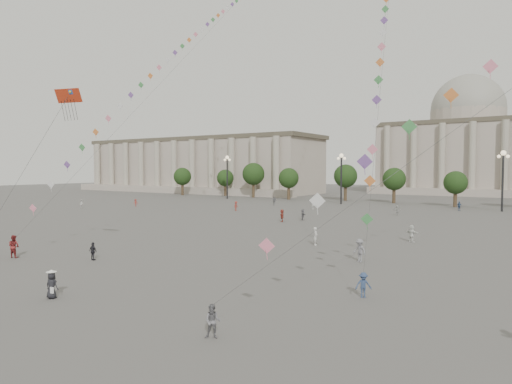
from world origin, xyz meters
The scene contains 26 objects.
ground centered at (0.00, 0.00, 0.00)m, with size 360.00×360.00×0.00m, color #4F4D4A.
hall_west centered at (-75.00, 93.89, 8.43)m, with size 84.00×26.22×17.20m.
hall_central centered at (0.00, 129.22, 14.23)m, with size 48.30×34.30×35.50m.
tree_row centered at (0.00, 78.00, 5.39)m, with size 137.12×5.12×8.00m.
lamp_post_far_west centered at (-45.00, 70.00, 7.35)m, with size 2.00×0.90×10.65m.
lamp_post_mid_west centered at (-15.00, 70.00, 7.35)m, with size 2.00×0.90×10.65m.
lamp_post_mid_east centered at (15.00, 70.00, 7.35)m, with size 2.00×0.90×10.65m.
person_crowd_0 centered at (8.48, 67.51, 0.83)m, with size 0.98×0.41×1.67m, color navy.
person_crowd_1 centered at (-52.06, 33.71, 0.82)m, with size 0.80×0.62×1.64m, color silver.
person_crowd_2 centered at (-46.32, 41.78, 0.75)m, with size 0.97×0.56×1.49m, color maroon.
person_crowd_4 centered at (1.56, 53.51, 0.80)m, with size 1.49×0.47×1.60m, color #AFAFAB.
person_crowd_6 centered at (9.70, 15.19, 0.94)m, with size 1.21×0.69×1.87m, color slate.
person_crowd_7 centered at (10.56, 27.75, 0.88)m, with size 1.63×0.52×1.76m, color silver.
person_crowd_10 centered at (-14.52, 55.83, 0.91)m, with size 0.67×0.44×1.82m, color silver.
person_crowd_12 centered at (-7.95, 39.15, 0.81)m, with size 1.49×0.48×1.61m, color slate.
person_crowd_13 centered at (3.21, 20.47, 0.90)m, with size 0.65×0.43×1.79m, color silver.
person_crowd_16 centered at (-25.14, 59.53, 0.88)m, with size 1.03×0.43×1.76m, color slate.
person_crowd_17 centered at (-24.62, 45.59, 0.85)m, with size 1.09×0.63×1.69m, color maroon.
person_crowd_19 centered at (-9.43, 35.67, 0.88)m, with size 1.63×0.52×1.76m, color maroon.
tourist_1 centered at (-8.83, 3.75, 0.74)m, with size 0.87×0.36×1.48m, color #232228.
kite_flyer_0 centered at (-15.36, 0.75, 0.96)m, with size 0.94×0.73×1.93m, color maroon.
kite_flyer_1 centered at (13.55, 5.58, 0.74)m, with size 0.96×0.55×1.48m, color navy.
kite_flyer_2 centered at (10.22, -4.29, 0.76)m, with size 0.74×0.58×1.53m, color slate.
hat_person centered at (-1.49, -4.59, 0.83)m, with size 0.86×0.68×1.69m.
dragon_kite centered at (-8.92, 1.79, 12.39)m, with size 5.74×1.64×14.93m.
kite_train_west centered at (-22.44, 27.98, 23.09)m, with size 13.87×50.67×66.75m.
Camera 1 is at (22.80, -19.86, 7.57)m, focal length 32.00 mm.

